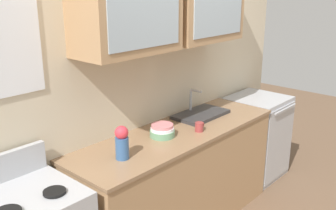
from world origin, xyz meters
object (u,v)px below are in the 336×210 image
object	(u,v)px
sink_faucet	(200,114)
bowl_stack	(162,131)
vase	(122,142)
dishwasher	(256,136)
cup_near_sink	(199,127)

from	to	relation	value
sink_faucet	bowl_stack	size ratio (longest dim) A/B	2.59
sink_faucet	vase	size ratio (longest dim) A/B	2.14
sink_faucet	bowl_stack	distance (m)	0.60
bowl_stack	vase	xyz separation A→B (m)	(-0.48, -0.07, 0.07)
sink_faucet	dishwasher	bearing A→B (deg)	-6.62
sink_faucet	bowl_stack	xyz separation A→B (m)	(-0.59, -0.08, 0.03)
dishwasher	sink_faucet	bearing A→B (deg)	173.38
bowl_stack	dishwasher	bearing A→B (deg)	-1.03
sink_faucet	dishwasher	xyz separation A→B (m)	(0.88, -0.10, -0.46)
vase	sink_faucet	bearing A→B (deg)	7.65
dishwasher	vase	bearing A→B (deg)	-178.76
bowl_stack	vase	size ratio (longest dim) A/B	0.83
sink_faucet	vase	world-z (taller)	vase
cup_near_sink	bowl_stack	bearing A→B (deg)	152.21
cup_near_sink	dishwasher	distance (m)	1.29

